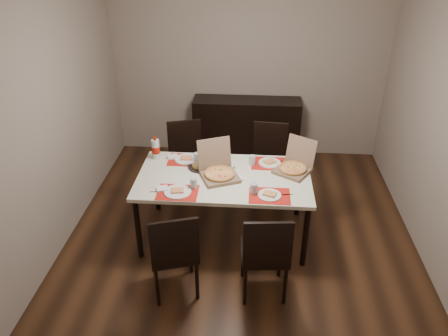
% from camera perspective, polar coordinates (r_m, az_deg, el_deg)
% --- Properties ---
extents(ground, '(3.80, 4.00, 0.02)m').
position_cam_1_polar(ground, '(5.02, 2.17, -8.29)').
color(ground, '#402413').
rests_on(ground, ground).
extents(room_walls, '(3.84, 4.02, 2.62)m').
position_cam_1_polar(room_walls, '(4.59, 2.83, 12.65)').
color(room_walls, gray).
rests_on(room_walls, ground).
extents(sideboard, '(1.50, 0.40, 0.90)m').
position_cam_1_polar(sideboard, '(6.31, 2.94, 5.05)').
color(sideboard, black).
rests_on(sideboard, ground).
extents(dining_table, '(1.80, 1.00, 0.75)m').
position_cam_1_polar(dining_table, '(4.58, 0.00, -1.81)').
color(dining_table, beige).
rests_on(dining_table, ground).
extents(chair_near_left, '(0.53, 0.53, 0.93)m').
position_cam_1_polar(chair_near_left, '(3.98, -6.54, -10.72)').
color(chair_near_left, black).
rests_on(chair_near_left, ground).
extents(chair_near_right, '(0.46, 0.46, 0.93)m').
position_cam_1_polar(chair_near_right, '(3.95, 5.43, -10.95)').
color(chair_near_right, black).
rests_on(chair_near_right, ground).
extents(chair_far_left, '(0.52, 0.52, 0.93)m').
position_cam_1_polar(chair_far_left, '(5.48, -4.96, 1.68)').
color(chair_far_left, black).
rests_on(chair_far_left, ground).
extents(chair_far_right, '(0.45, 0.45, 0.93)m').
position_cam_1_polar(chair_far_right, '(5.45, 5.89, 1.42)').
color(chair_far_right, black).
rests_on(chair_far_right, ground).
extents(setting_near_left, '(0.48, 0.30, 0.11)m').
position_cam_1_polar(setting_near_left, '(4.31, -5.79, -2.81)').
color(setting_near_left, red).
rests_on(setting_near_left, dining_table).
extents(setting_near_right, '(0.43, 0.30, 0.11)m').
position_cam_1_polar(setting_near_right, '(4.25, 5.38, -3.30)').
color(setting_near_right, red).
rests_on(setting_near_right, dining_table).
extents(setting_far_left, '(0.44, 0.30, 0.11)m').
position_cam_1_polar(setting_far_left, '(4.86, -4.80, 1.23)').
color(setting_far_left, red).
rests_on(setting_far_left, dining_table).
extents(setting_far_right, '(0.47, 0.30, 0.11)m').
position_cam_1_polar(setting_far_right, '(4.79, 5.36, 0.76)').
color(setting_far_right, red).
rests_on(setting_far_right, dining_table).
extents(napkin_loose, '(0.16, 0.16, 0.02)m').
position_cam_1_polar(napkin_loose, '(4.49, 1.63, -1.40)').
color(napkin_loose, white).
rests_on(napkin_loose, dining_table).
extents(pizza_box_center, '(0.48, 0.50, 0.36)m').
position_cam_1_polar(pizza_box_center, '(4.52, -0.70, -0.46)').
color(pizza_box_center, brown).
rests_on(pizza_box_center, dining_table).
extents(pizza_box_right, '(0.47, 0.49, 0.33)m').
position_cam_1_polar(pizza_box_right, '(4.68, 9.15, 0.22)').
color(pizza_box_right, brown).
rests_on(pizza_box_right, dining_table).
extents(faina_plate, '(0.28, 0.28, 0.03)m').
position_cam_1_polar(faina_plate, '(4.71, -3.05, 0.23)').
color(faina_plate, black).
rests_on(faina_plate, dining_table).
extents(dip_bowl, '(0.12, 0.12, 0.03)m').
position_cam_1_polar(dip_bowl, '(4.71, 0.85, 0.29)').
color(dip_bowl, white).
rests_on(dip_bowl, dining_table).
extents(soda_bottle, '(0.09, 0.09, 0.27)m').
position_cam_1_polar(soda_bottle, '(4.89, -8.90, 2.44)').
color(soda_bottle, silver).
rests_on(soda_bottle, dining_table).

